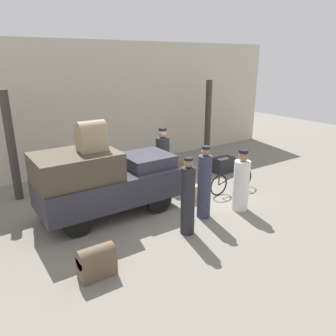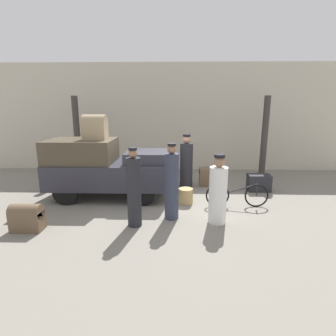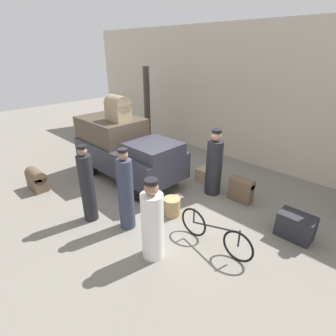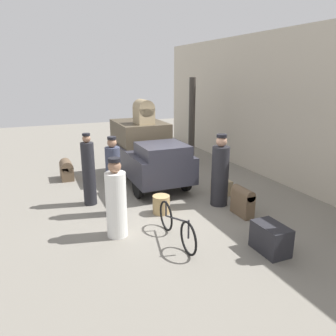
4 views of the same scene
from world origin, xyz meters
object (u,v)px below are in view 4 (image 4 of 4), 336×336
at_px(trunk_wicker_pale, 243,201).
at_px(wicker_basket, 161,204).
at_px(porter_with_bicycle, 114,179).
at_px(trunk_umber_medium, 271,238).
at_px(truck, 147,151).
at_px(bicycle, 176,226).
at_px(porter_standing_middle, 116,202).
at_px(trunk_barrel_dark, 67,169).
at_px(suitcase_small_leather, 222,188).
at_px(porter_lifting_near_truck, 89,172).
at_px(trunk_on_truck_roof, 144,112).
at_px(conductor_in_dark_uniform, 220,173).

bearing_deg(trunk_wicker_pale, wicker_basket, -116.54).
xyz_separation_m(porter_with_bicycle, trunk_umber_medium, (2.85, 2.27, -0.60)).
bearing_deg(truck, bicycle, -10.90).
xyz_separation_m(porter_standing_middle, trunk_wicker_pale, (0.17, 2.99, -0.38)).
relative_size(trunk_barrel_dark, trunk_umber_medium, 0.94).
height_order(bicycle, trunk_barrel_dark, bicycle).
height_order(bicycle, suitcase_small_leather, bicycle).
xyz_separation_m(bicycle, porter_lifting_near_truck, (-2.65, -1.23, 0.52)).
height_order(wicker_basket, trunk_barrel_dark, trunk_barrel_dark).
relative_size(porter_standing_middle, suitcase_small_leather, 3.59).
distance_m(wicker_basket, trunk_wicker_pale, 1.94).
bearing_deg(trunk_on_truck_roof, trunk_barrel_dark, -112.75).
bearing_deg(porter_standing_middle, trunk_barrel_dark, -173.03).
xyz_separation_m(truck, trunk_umber_medium, (4.91, 0.72, -0.69)).
height_order(trunk_wicker_pale, trunk_umber_medium, trunk_wicker_pale).
xyz_separation_m(truck, suitcase_small_leather, (1.94, 1.50, -0.76)).
relative_size(conductor_in_dark_uniform, porter_lifting_near_truck, 0.99).
height_order(wicker_basket, conductor_in_dark_uniform, conductor_in_dark_uniform).
distance_m(bicycle, trunk_wicker_pale, 2.03).
bearing_deg(truck, trunk_on_truck_roof, 180.00).
distance_m(wicker_basket, porter_lifting_near_truck, 2.03).
distance_m(suitcase_small_leather, trunk_umber_medium, 3.07).
height_order(bicycle, porter_with_bicycle, porter_with_bicycle).
relative_size(porter_standing_middle, trunk_on_truck_roof, 2.30).
bearing_deg(truck, porter_standing_middle, -29.34).
distance_m(wicker_basket, suitcase_small_leather, 2.07).
distance_m(bicycle, wicker_basket, 1.43).
bearing_deg(trunk_on_truck_roof, bicycle, -10.34).
xyz_separation_m(truck, porter_standing_middle, (3.14, -1.77, -0.21)).
xyz_separation_m(porter_lifting_near_truck, trunk_umber_medium, (3.71, 2.70, -0.59)).
height_order(conductor_in_dark_uniform, porter_lifting_near_truck, porter_lifting_near_truck).
bearing_deg(porter_with_bicycle, conductor_in_dark_uniform, 79.82).
xyz_separation_m(trunk_umber_medium, trunk_on_truck_roof, (-5.12, -0.72, 1.86)).
bearing_deg(conductor_in_dark_uniform, porter_lifting_near_truck, -113.55).
bearing_deg(trunk_umber_medium, trunk_barrel_dark, -153.60).
xyz_separation_m(bicycle, conductor_in_dark_uniform, (-1.33, 1.80, 0.50)).
bearing_deg(porter_with_bicycle, trunk_wicker_pale, 65.52).
height_order(suitcase_small_leather, trunk_umber_medium, trunk_umber_medium).
relative_size(bicycle, porter_lifting_near_truck, 0.94).
height_order(conductor_in_dark_uniform, trunk_on_truck_roof, trunk_on_truck_roof).
relative_size(truck, trunk_barrel_dark, 5.24).
distance_m(porter_with_bicycle, trunk_barrel_dark, 3.36).
bearing_deg(porter_standing_middle, trunk_on_truck_roof, 152.25).
height_order(trunk_wicker_pale, trunk_on_truck_roof, trunk_on_truck_roof).
bearing_deg(suitcase_small_leather, porter_with_bicycle, -87.85).
xyz_separation_m(bicycle, wicker_basket, (-1.40, 0.23, -0.12)).
bearing_deg(trunk_on_truck_roof, wicker_basket, -10.79).
distance_m(porter_lifting_near_truck, trunk_barrel_dark, 2.45).
height_order(trunk_wicker_pale, trunk_barrel_dark, trunk_wicker_pale).
bearing_deg(trunk_on_truck_roof, porter_with_bicycle, -34.25).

